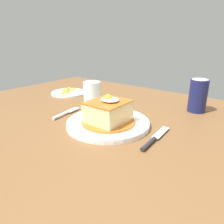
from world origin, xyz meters
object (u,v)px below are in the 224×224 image
(knife, at_px, (152,140))
(soda_can, at_px, (198,96))
(drinking_glass, at_px, (92,97))
(side_plate_fries, at_px, (69,93))
(main_plate, at_px, (108,123))
(fork, at_px, (65,114))

(knife, xyz_separation_m, soda_can, (0.01, 0.33, 0.06))
(drinking_glass, distance_m, side_plate_fries, 0.26)
(main_plate, distance_m, side_plate_fries, 0.45)
(knife, relative_size, soda_can, 1.34)
(fork, bearing_deg, knife, 1.30)
(main_plate, bearing_deg, fork, -172.40)
(main_plate, relative_size, soda_can, 2.15)
(knife, bearing_deg, soda_can, 87.63)
(knife, height_order, soda_can, soda_can)
(soda_can, bearing_deg, side_plate_fries, -168.06)
(fork, distance_m, knife, 0.35)
(main_plate, distance_m, fork, 0.19)
(soda_can, bearing_deg, drinking_glass, -148.37)
(main_plate, bearing_deg, side_plate_fries, 155.20)
(drinking_glass, relative_size, side_plate_fries, 0.62)
(main_plate, xyz_separation_m, knife, (0.17, -0.02, -0.00))
(main_plate, distance_m, drinking_glass, 0.19)
(fork, bearing_deg, soda_can, 42.73)
(fork, height_order, knife, same)
(soda_can, relative_size, drinking_glass, 1.18)
(side_plate_fries, bearing_deg, main_plate, -24.80)
(fork, distance_m, drinking_glass, 0.13)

